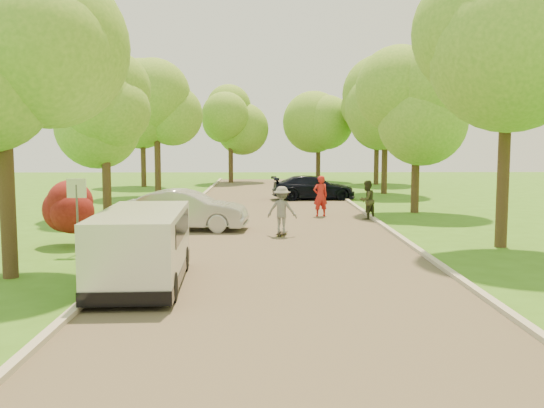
{
  "coord_description": "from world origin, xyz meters",
  "views": [
    {
      "loc": [
        -0.49,
        -13.24,
        3.23
      ],
      "look_at": [
        -0.21,
        5.35,
        1.3
      ],
      "focal_mm": 40.0,
      "sensor_mm": 36.0,
      "label": 1
    }
  ],
  "objects": [
    {
      "name": "street_sign",
      "position": [
        -5.8,
        4.0,
        1.56
      ],
      "size": [
        0.55,
        0.06,
        2.17
      ],
      "color": "#59595E",
      "rests_on": "ground"
    },
    {
      "name": "tree_l_far",
      "position": [
        -6.39,
        22.0,
        5.47
      ],
      "size": [
        4.92,
        4.8,
        7.79
      ],
      "color": "#382619",
      "rests_on": "ground"
    },
    {
      "name": "person_striped",
      "position": [
        1.97,
        12.58,
        0.88
      ],
      "size": [
        0.73,
        0.57,
        1.77
      ],
      "primitive_type": "imported",
      "rotation": [
        0.0,
        0.0,
        3.4
      ],
      "color": "red",
      "rests_on": "ground"
    },
    {
      "name": "ground",
      "position": [
        0.0,
        0.0,
        0.0
      ],
      "size": [
        100.0,
        100.0,
        0.0
      ],
      "primitive_type": "plane",
      "color": "#396F1A",
      "rests_on": "ground"
    },
    {
      "name": "curb_right",
      "position": [
        4.05,
        8.0,
        0.06
      ],
      "size": [
        0.18,
        60.0,
        0.12
      ],
      "primitive_type": "cube",
      "color": "#B2AD9E",
      "rests_on": "ground"
    },
    {
      "name": "longboard",
      "position": [
        0.15,
        7.27,
        0.09
      ],
      "size": [
        0.45,
        0.85,
        0.1
      ],
      "rotation": [
        0.0,
        0.0,
        2.86
      ],
      "color": "black",
      "rests_on": "ground"
    },
    {
      "name": "dark_sedan",
      "position": [
        2.3,
        20.18,
        0.67
      ],
      "size": [
        4.74,
        2.25,
        1.33
      ],
      "primitive_type": "imported",
      "rotation": [
        0.0,
        0.0,
        1.66
      ],
      "color": "black",
      "rests_on": "ground"
    },
    {
      "name": "minivan",
      "position": [
        -3.2,
        0.19,
        0.89
      ],
      "size": [
        1.99,
        4.62,
        1.69
      ],
      "rotation": [
        0.0,
        0.0,
        0.05
      ],
      "color": "silver",
      "rests_on": "ground"
    },
    {
      "name": "silver_sedan",
      "position": [
        -3.3,
        8.66,
        0.74
      ],
      "size": [
        4.6,
        1.95,
        1.48
      ],
      "primitive_type": "imported",
      "rotation": [
        0.0,
        0.0,
        1.48
      ],
      "color": "#ABACB0",
      "rests_on": "ground"
    },
    {
      "name": "tree_bg_a",
      "position": [
        -8.78,
        30.0,
        5.31
      ],
      "size": [
        5.12,
        5.0,
        7.72
      ],
      "color": "#382619",
      "rests_on": "ground"
    },
    {
      "name": "skateboarder",
      "position": [
        0.15,
        7.27,
        0.9
      ],
      "size": [
        1.16,
        0.86,
        1.6
      ],
      "primitive_type": "imported",
      "rotation": [
        0.0,
        0.0,
        2.86
      ],
      "color": "slate",
      "rests_on": "longboard"
    },
    {
      "name": "red_shrub",
      "position": [
        -6.3,
        5.5,
        1.1
      ],
      "size": [
        1.7,
        1.7,
        1.95
      ],
      "color": "#382619",
      "rests_on": "ground"
    },
    {
      "name": "tree_r_mida",
      "position": [
        7.02,
        5.0,
        5.54
      ],
      "size": [
        5.13,
        5.0,
        7.95
      ],
      "color": "#382619",
      "rests_on": "ground"
    },
    {
      "name": "tree_r_far",
      "position": [
        7.23,
        24.0,
        5.83
      ],
      "size": [
        5.33,
        5.2,
        8.34
      ],
      "color": "#382619",
      "rests_on": "ground"
    },
    {
      "name": "road",
      "position": [
        0.0,
        8.0,
        0.01
      ],
      "size": [
        8.0,
        60.0,
        0.01
      ],
      "primitive_type": "cube",
      "color": "#4C4438",
      "rests_on": "ground"
    },
    {
      "name": "person_olive",
      "position": [
        3.8,
        11.58,
        0.81
      ],
      "size": [
        1.0,
        0.97,
        1.62
      ],
      "primitive_type": "imported",
      "rotation": [
        0.0,
        0.0,
        3.82
      ],
      "color": "#2F321E",
      "rests_on": "ground"
    },
    {
      "name": "tree_l_mida",
      "position": [
        -6.3,
        1.0,
        5.17
      ],
      "size": [
        4.71,
        4.6,
        7.39
      ],
      "color": "#382619",
      "rests_on": "ground"
    },
    {
      "name": "tree_bg_c",
      "position": [
        -2.79,
        34.0,
        5.02
      ],
      "size": [
        4.92,
        4.8,
        7.33
      ],
      "color": "#382619",
      "rests_on": "ground"
    },
    {
      "name": "tree_bg_d",
      "position": [
        4.22,
        36.0,
        5.31
      ],
      "size": [
        5.12,
        5.0,
        7.72
      ],
      "color": "#382619",
      "rests_on": "ground"
    },
    {
      "name": "curb_left",
      "position": [
        -4.05,
        8.0,
        0.06
      ],
      "size": [
        0.18,
        60.0,
        0.12
      ],
      "primitive_type": "cube",
      "color": "#B2AD9E",
      "rests_on": "ground"
    },
    {
      "name": "tree_bg_b",
      "position": [
        8.22,
        32.0,
        5.54
      ],
      "size": [
        5.12,
        5.0,
        7.95
      ],
      "color": "#382619",
      "rests_on": "ground"
    },
    {
      "name": "tree_l_midb",
      "position": [
        -6.81,
        12.0,
        4.59
      ],
      "size": [
        4.3,
        4.2,
        6.62
      ],
      "color": "#382619",
      "rests_on": "ground"
    },
    {
      "name": "tree_r_midb",
      "position": [
        6.6,
        14.0,
        4.88
      ],
      "size": [
        4.51,
        4.4,
        7.01
      ],
      "color": "#382619",
      "rests_on": "ground"
    }
  ]
}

